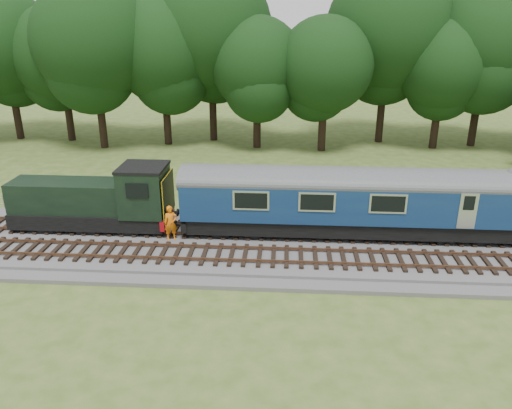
{
  "coord_description": "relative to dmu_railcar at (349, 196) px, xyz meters",
  "views": [
    {
      "loc": [
        2.03,
        -24.05,
        11.86
      ],
      "look_at": [
        0.33,
        1.4,
        2.0
      ],
      "focal_mm": 35.0,
      "sensor_mm": 36.0,
      "label": 1
    }
  ],
  "objects": [
    {
      "name": "ground",
      "position": [
        -5.37,
        -1.4,
        -2.61
      ],
      "size": [
        120.0,
        120.0,
        0.0
      ],
      "primitive_type": "plane",
      "color": "#3E5A21",
      "rests_on": "ground"
    },
    {
      "name": "tree_line",
      "position": [
        -5.37,
        20.6,
        -2.61
      ],
      "size": [
        70.0,
        8.0,
        18.0
      ],
      "primitive_type": null,
      "color": "black",
      "rests_on": "ground"
    },
    {
      "name": "shunter_loco",
      "position": [
        -13.93,
        0.0,
        -0.63
      ],
      "size": [
        8.91,
        2.6,
        3.38
      ],
      "color": "black",
      "rests_on": "ground"
    },
    {
      "name": "ballast",
      "position": [
        -5.37,
        -1.4,
        -2.43
      ],
      "size": [
        70.0,
        7.0,
        0.35
      ],
      "primitive_type": "cube",
      "color": "#4C4C4F",
      "rests_on": "ground"
    },
    {
      "name": "worker",
      "position": [
        -9.53,
        -1.29,
        -1.29
      ],
      "size": [
        0.82,
        0.68,
        1.94
      ],
      "primitive_type": "imported",
      "rotation": [
        0.0,
        0.0,
        0.36
      ],
      "color": "orange",
      "rests_on": "ballast"
    },
    {
      "name": "dmu_railcar",
      "position": [
        0.0,
        0.0,
        0.0
      ],
      "size": [
        18.05,
        2.86,
        3.88
      ],
      "color": "black",
      "rests_on": "ground"
    },
    {
      "name": "fence",
      "position": [
        -5.37,
        3.1,
        -2.61
      ],
      "size": [
        64.0,
        0.12,
        1.0
      ],
      "primitive_type": null,
      "color": "#6B6054",
      "rests_on": "ground"
    },
    {
      "name": "track_north",
      "position": [
        -5.37,
        -0.0,
        -2.19
      ],
      "size": [
        67.2,
        2.4,
        0.21
      ],
      "color": "black",
      "rests_on": "ballast"
    },
    {
      "name": "track_south",
      "position": [
        -5.37,
        -3.0,
        -2.19
      ],
      "size": [
        67.2,
        2.4,
        0.21
      ],
      "color": "black",
      "rests_on": "ballast"
    }
  ]
}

